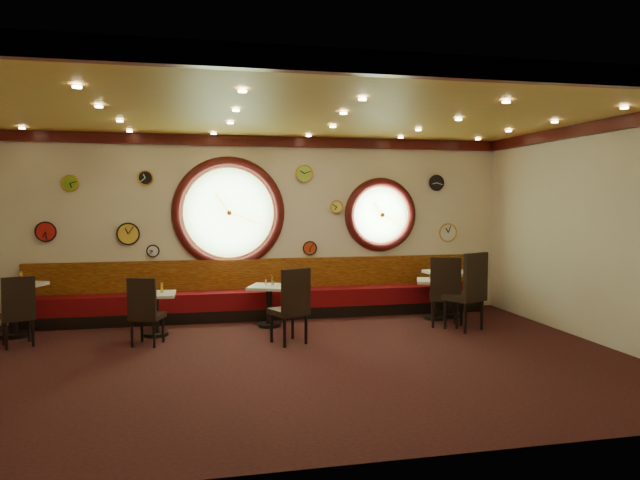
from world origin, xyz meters
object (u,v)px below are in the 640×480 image
(table_d, at_px, (435,294))
(condiment_c_pepper, at_px, (272,283))
(table_c, at_px, (269,301))
(condiment_d_bottle, at_px, (441,275))
(condiment_e_salt, at_px, (443,268))
(chair_c, at_px, (292,301))
(condiment_b_salt, at_px, (148,290))
(condiment_a_pepper, at_px, (17,281))
(condiment_d_salt, at_px, (430,276))
(chair_d, at_px, (445,287))
(chair_e, at_px, (470,286))
(condiment_d_pepper, at_px, (436,277))
(chair_a, at_px, (18,307))
(condiment_e_pepper, at_px, (451,269))
(table_a, at_px, (13,303))
(condiment_c_bottle, at_px, (273,280))
(condiment_b_pepper, at_px, (153,291))
(condiment_a_salt, at_px, (2,281))
(condiment_a_bottle, at_px, (21,277))
(chair_b, at_px, (145,307))
(condiment_b_bottle, at_px, (162,288))
(table_e, at_px, (450,288))
(condiment_c_salt, at_px, (266,282))
(table_b, at_px, (155,309))
(condiment_e_bottle, at_px, (456,266))

(table_d, xyz_separation_m, condiment_c_pepper, (-2.86, -0.02, 0.29))
(table_c, xyz_separation_m, table_d, (2.90, -0.02, 0.01))
(condiment_d_bottle, height_order, condiment_e_salt, condiment_e_salt)
(chair_c, distance_m, condiment_b_salt, 2.28)
(condiment_a_pepper, bearing_deg, condiment_d_salt, -0.41)
(chair_d, distance_m, chair_e, 0.42)
(condiment_d_salt, relative_size, condiment_d_bottle, 0.63)
(table_d, relative_size, condiment_d_pepper, 8.37)
(chair_a, relative_size, condiment_e_pepper, 6.90)
(table_a, bearing_deg, table_c, -1.67)
(table_d, distance_m, condiment_d_pepper, 0.31)
(chair_d, distance_m, condiment_a_pepper, 6.65)
(condiment_c_bottle, height_order, condiment_d_bottle, same)
(condiment_e_salt, bearing_deg, condiment_b_pepper, -173.96)
(condiment_b_pepper, xyz_separation_m, condiment_d_bottle, (4.84, 0.33, 0.07))
(condiment_a_salt, bearing_deg, condiment_a_bottle, 17.29)
(condiment_d_bottle, bearing_deg, chair_d, -109.28)
(chair_b, xyz_separation_m, condiment_b_bottle, (0.20, 0.66, 0.17))
(condiment_c_bottle, bearing_deg, condiment_b_pepper, -168.89)
(chair_e, height_order, condiment_b_salt, chair_e)
(condiment_a_pepper, bearing_deg, table_a, 171.79)
(chair_e, xyz_separation_m, condiment_e_pepper, (0.17, 1.06, 0.14))
(table_e, relative_size, condiment_d_bottle, 5.28)
(table_a, relative_size, condiment_d_bottle, 6.21)
(table_c, bearing_deg, condiment_e_pepper, 1.48)
(condiment_a_salt, distance_m, condiment_d_pepper, 6.94)
(condiment_a_salt, bearing_deg, chair_b, -25.72)
(table_d, bearing_deg, condiment_b_bottle, -177.11)
(table_e, relative_size, condiment_b_bottle, 5.31)
(condiment_c_pepper, distance_m, condiment_e_pepper, 3.20)
(chair_d, bearing_deg, chair_c, -145.57)
(table_e, distance_m, condiment_e_salt, 0.37)
(condiment_c_pepper, distance_m, condiment_b_bottle, 1.73)
(condiment_c_pepper, bearing_deg, condiment_d_bottle, 1.03)
(table_e, distance_m, chair_b, 5.24)
(condiment_d_pepper, height_order, condiment_e_salt, condiment_e_salt)
(condiment_d_salt, relative_size, condiment_b_pepper, 1.13)
(condiment_c_bottle, bearing_deg, condiment_c_salt, 167.03)
(table_b, relative_size, condiment_b_bottle, 4.24)
(chair_a, xyz_separation_m, condiment_b_pepper, (1.80, 0.26, 0.12))
(condiment_a_bottle, bearing_deg, chair_b, -30.33)
(chair_c, distance_m, condiment_c_pepper, 1.21)
(chair_d, height_order, condiment_c_pepper, chair_d)
(chair_a, bearing_deg, table_d, -17.92)
(condiment_d_salt, height_order, condiment_d_bottle, condiment_d_bottle)
(chair_a, relative_size, chair_b, 1.02)
(chair_a, height_order, chair_e, chair_e)
(condiment_b_salt, distance_m, condiment_b_bottle, 0.20)
(table_d, height_order, condiment_e_bottle, condiment_e_bottle)
(condiment_a_pepper, height_order, condiment_b_bottle, condiment_a_pepper)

